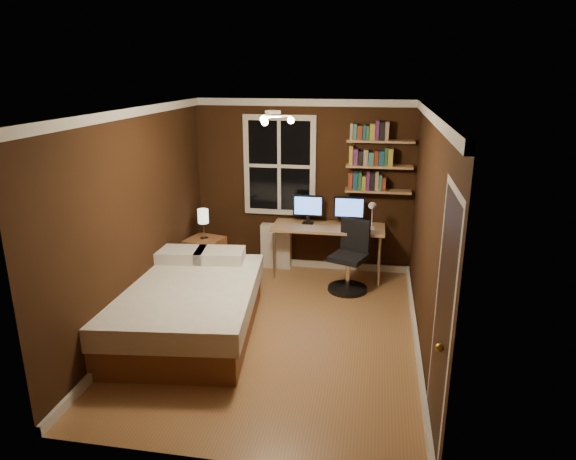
% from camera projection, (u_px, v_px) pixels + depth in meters
% --- Properties ---
extents(floor, '(4.20, 4.20, 0.00)m').
position_uv_depth(floor, '(277.00, 331.00, 5.93)').
color(floor, brown).
rests_on(floor, ground).
extents(wall_back, '(3.20, 0.04, 2.50)m').
position_uv_depth(wall_back, '(304.00, 186.00, 7.53)').
color(wall_back, black).
rests_on(wall_back, ground).
extents(wall_left, '(0.04, 4.20, 2.50)m').
position_uv_depth(wall_left, '(138.00, 220.00, 5.82)').
color(wall_left, black).
rests_on(wall_left, ground).
extents(wall_right, '(0.04, 4.20, 2.50)m').
position_uv_depth(wall_right, '(428.00, 235.00, 5.29)').
color(wall_right, black).
rests_on(wall_right, ground).
extents(ceiling, '(3.20, 4.20, 0.02)m').
position_uv_depth(ceiling, '(275.00, 109.00, 5.18)').
color(ceiling, white).
rests_on(ceiling, wall_back).
extents(window, '(1.06, 0.06, 1.46)m').
position_uv_depth(window, '(280.00, 166.00, 7.46)').
color(window, silver).
rests_on(window, wall_back).
extents(door, '(0.03, 0.82, 2.05)m').
position_uv_depth(door, '(441.00, 325.00, 3.90)').
color(door, black).
rests_on(door, ground).
extents(door_knob, '(0.06, 0.06, 0.06)m').
position_uv_depth(door_knob, '(440.00, 348.00, 3.63)').
color(door_knob, gold).
rests_on(door_knob, door).
extents(ceiling_fixture, '(0.44, 0.44, 0.18)m').
position_uv_depth(ceiling_fixture, '(273.00, 120.00, 5.12)').
color(ceiling_fixture, beige).
rests_on(ceiling_fixture, ceiling).
extents(bookshelf_lower, '(0.92, 0.22, 0.03)m').
position_uv_depth(bookshelf_lower, '(378.00, 191.00, 7.24)').
color(bookshelf_lower, tan).
rests_on(bookshelf_lower, wall_back).
extents(books_row_lower, '(0.54, 0.16, 0.23)m').
position_uv_depth(books_row_lower, '(378.00, 182.00, 7.20)').
color(books_row_lower, maroon).
rests_on(books_row_lower, bookshelf_lower).
extents(bookshelf_middle, '(0.92, 0.22, 0.03)m').
position_uv_depth(bookshelf_middle, '(379.00, 166.00, 7.13)').
color(bookshelf_middle, tan).
rests_on(bookshelf_middle, wall_back).
extents(books_row_middle, '(0.54, 0.16, 0.23)m').
position_uv_depth(books_row_middle, '(380.00, 157.00, 7.09)').
color(books_row_middle, navy).
rests_on(books_row_middle, bookshelf_middle).
extents(bookshelf_upper, '(0.92, 0.22, 0.03)m').
position_uv_depth(bookshelf_upper, '(381.00, 141.00, 7.03)').
color(bookshelf_upper, tan).
rests_on(bookshelf_upper, wall_back).
extents(books_row_upper, '(0.54, 0.16, 0.23)m').
position_uv_depth(books_row_upper, '(381.00, 132.00, 6.99)').
color(books_row_upper, '#2A6237').
rests_on(books_row_upper, bookshelf_upper).
extents(bed, '(1.77, 2.29, 0.72)m').
position_uv_depth(bed, '(187.00, 307.00, 5.83)').
color(bed, brown).
rests_on(bed, ground).
extents(nightstand, '(0.57, 0.57, 0.59)m').
position_uv_depth(nightstand, '(205.00, 258.00, 7.38)').
color(nightstand, brown).
rests_on(nightstand, ground).
extents(bedside_lamp, '(0.15, 0.15, 0.43)m').
position_uv_depth(bedside_lamp, '(204.00, 224.00, 7.23)').
color(bedside_lamp, white).
rests_on(bedside_lamp, nightstand).
extents(radiator, '(0.45, 0.16, 0.68)m').
position_uv_depth(radiator, '(276.00, 246.00, 7.75)').
color(radiator, silver).
rests_on(radiator, ground).
extents(desk, '(1.59, 0.60, 0.76)m').
position_uv_depth(desk, '(328.00, 230.00, 7.33)').
color(desk, tan).
rests_on(desk, ground).
extents(monitor_left, '(0.44, 0.12, 0.42)m').
position_uv_depth(monitor_left, '(308.00, 209.00, 7.37)').
color(monitor_left, black).
rests_on(monitor_left, desk).
extents(monitor_right, '(0.44, 0.12, 0.42)m').
position_uv_depth(monitor_right, '(349.00, 211.00, 7.27)').
color(monitor_right, black).
rests_on(monitor_right, desk).
extents(desk_lamp, '(0.14, 0.32, 0.44)m').
position_uv_depth(desk_lamp, '(372.00, 215.00, 7.05)').
color(desk_lamp, silver).
rests_on(desk_lamp, desk).
extents(office_chair, '(0.56, 0.56, 0.97)m').
position_uv_depth(office_chair, '(350.00, 264.00, 6.94)').
color(office_chair, black).
rests_on(office_chair, ground).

